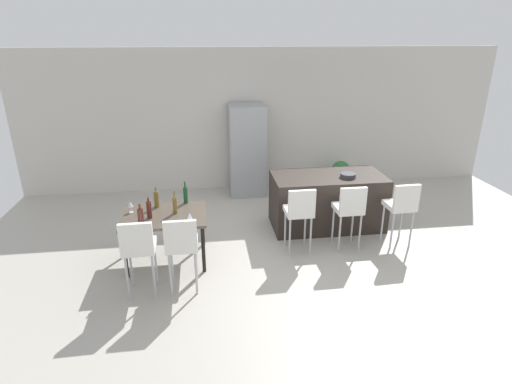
# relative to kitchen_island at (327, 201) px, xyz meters

# --- Properties ---
(ground_plane) EXTENTS (10.00, 10.00, 0.00)m
(ground_plane) POSITION_rel_kitchen_island_xyz_m (-0.77, -0.60, -0.46)
(ground_plane) COLOR #ADA89E
(back_wall) EXTENTS (10.00, 0.12, 2.90)m
(back_wall) POSITION_rel_kitchen_island_xyz_m (-0.77, 2.21, 0.99)
(back_wall) COLOR beige
(back_wall) RESTS_ON ground_plane
(kitchen_island) EXTENTS (1.87, 0.92, 0.92)m
(kitchen_island) POSITION_rel_kitchen_island_xyz_m (0.00, 0.00, 0.00)
(kitchen_island) COLOR black
(kitchen_island) RESTS_ON ground_plane
(bar_chair_left) EXTENTS (0.41, 0.41, 1.05)m
(bar_chair_left) POSITION_rel_kitchen_island_xyz_m (-0.69, -0.84, 0.24)
(bar_chair_left) COLOR white
(bar_chair_left) RESTS_ON ground_plane
(bar_chair_middle) EXTENTS (0.40, 0.40, 1.05)m
(bar_chair_middle) POSITION_rel_kitchen_island_xyz_m (0.08, -0.84, 0.24)
(bar_chair_middle) COLOR white
(bar_chair_middle) RESTS_ON ground_plane
(bar_chair_right) EXTENTS (0.42, 0.42, 1.05)m
(bar_chair_right) POSITION_rel_kitchen_island_xyz_m (0.91, -0.84, 0.24)
(bar_chair_right) COLOR white
(bar_chair_right) RESTS_ON ground_plane
(dining_table) EXTENTS (1.17, 0.91, 0.74)m
(dining_table) POSITION_rel_kitchen_island_xyz_m (-2.66, -0.83, 0.21)
(dining_table) COLOR #4C4238
(dining_table) RESTS_ON ground_plane
(dining_chair_near) EXTENTS (0.41, 0.41, 1.05)m
(dining_chair_near) POSITION_rel_kitchen_island_xyz_m (-2.92, -1.65, 0.24)
(dining_chair_near) COLOR white
(dining_chair_near) RESTS_ON ground_plane
(dining_chair_far) EXTENTS (0.40, 0.40, 1.05)m
(dining_chair_far) POSITION_rel_kitchen_island_xyz_m (-2.39, -1.65, 0.24)
(dining_chair_far) COLOR white
(dining_chair_far) RESTS_ON ground_plane
(wine_bottle_end) EXTENTS (0.08, 0.08, 0.31)m
(wine_bottle_end) POSITION_rel_kitchen_island_xyz_m (-2.93, -1.16, 0.40)
(wine_bottle_end) COLOR #471E19
(wine_bottle_end) RESTS_ON dining_table
(wine_bottle_far) EXTENTS (0.07, 0.07, 0.31)m
(wine_bottle_far) POSITION_rel_kitchen_island_xyz_m (-2.85, -0.92, 0.41)
(wine_bottle_far) COLOR #471E19
(wine_bottle_far) RESTS_ON dining_table
(wine_bottle_near) EXTENTS (0.06, 0.06, 0.34)m
(wine_bottle_near) POSITION_rel_kitchen_island_xyz_m (-2.50, -0.81, 0.41)
(wine_bottle_near) COLOR brown
(wine_bottle_near) RESTS_ON dining_table
(wine_bottle_right) EXTENTS (0.06, 0.06, 0.34)m
(wine_bottle_right) POSITION_rel_kitchen_island_xyz_m (-2.36, -0.44, 0.41)
(wine_bottle_right) COLOR #194723
(wine_bottle_right) RESTS_ON dining_table
(wine_bottle_middle) EXTENTS (0.07, 0.07, 0.31)m
(wine_bottle_middle) POSITION_rel_kitchen_island_xyz_m (-2.78, -0.54, 0.40)
(wine_bottle_middle) COLOR brown
(wine_bottle_middle) RESTS_ON dining_table
(wine_glass_left) EXTENTS (0.07, 0.07, 0.17)m
(wine_glass_left) POSITION_rel_kitchen_island_xyz_m (-3.13, -0.69, 0.40)
(wine_glass_left) COLOR silver
(wine_glass_left) RESTS_ON dining_table
(wine_glass_corner) EXTENTS (0.07, 0.07, 0.17)m
(wine_glass_corner) POSITION_rel_kitchen_island_xyz_m (-2.29, -1.21, 0.40)
(wine_glass_corner) COLOR silver
(wine_glass_corner) RESTS_ON dining_table
(refrigerator) EXTENTS (0.72, 0.68, 1.84)m
(refrigerator) POSITION_rel_kitchen_island_xyz_m (-1.18, 1.77, 0.46)
(refrigerator) COLOR #939699
(refrigerator) RESTS_ON ground_plane
(fruit_bowl) EXTENTS (0.25, 0.25, 0.07)m
(fruit_bowl) POSITION_rel_kitchen_island_xyz_m (0.28, -0.13, 0.50)
(fruit_bowl) COLOR #333338
(fruit_bowl) RESTS_ON kitchen_island
(potted_plant) EXTENTS (0.41, 0.41, 0.61)m
(potted_plant) POSITION_rel_kitchen_island_xyz_m (0.84, 1.76, -0.10)
(potted_plant) COLOR beige
(potted_plant) RESTS_ON ground_plane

